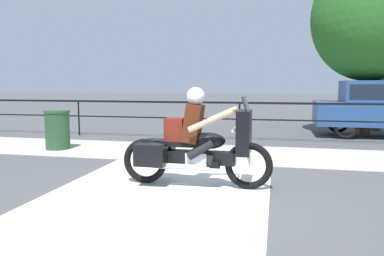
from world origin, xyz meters
TOP-DOWN VIEW (x-y plane):
  - ground_plane at (0.00, 0.00)m, footprint 120.00×120.00m
  - sidewalk_band at (0.00, 3.40)m, footprint 44.00×2.40m
  - crosswalk_band at (-0.66, -0.20)m, footprint 3.24×6.00m
  - fence_railing at (0.00, 5.58)m, footprint 36.00×0.05m
  - motorcycle at (-0.21, 0.52)m, footprint 2.43×0.76m
  - trash_bin at (-4.30, 3.10)m, footprint 0.62×0.62m
  - tree_behind_sign at (4.47, 9.01)m, footprint 3.26×3.26m
  - tree_behind_car at (3.81, 7.57)m, footprint 3.57×3.57m

SIDE VIEW (x-z plane):
  - ground_plane at x=0.00m, z-range 0.00..0.00m
  - crosswalk_band at x=-0.66m, z-range 0.00..0.01m
  - sidewalk_band at x=0.00m, z-range 0.00..0.01m
  - trash_bin at x=-4.30m, z-range 0.00..0.97m
  - motorcycle at x=-0.21m, z-range -0.10..1.47m
  - fence_railing at x=0.00m, z-range 0.32..1.45m
  - tree_behind_sign at x=4.47m, z-range 0.92..6.38m
  - tree_behind_car at x=3.81m, z-range 0.85..6.50m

